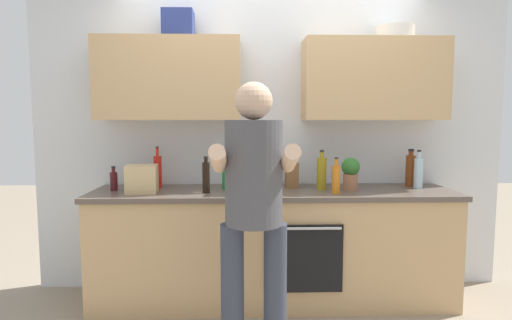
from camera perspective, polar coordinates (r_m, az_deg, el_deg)
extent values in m
plane|color=gray|center=(3.60, 2.28, -18.38)|extent=(12.00, 12.00, 0.00)
cube|color=silver|center=(3.65, 1.97, 2.29)|extent=(4.00, 0.06, 2.50)
cube|color=tan|center=(3.51, -11.66, 10.61)|extent=(1.14, 0.32, 0.65)
cube|color=tan|center=(3.62, 15.62, 10.37)|extent=(1.14, 0.32, 0.65)
cylinder|color=silver|center=(3.72, 18.24, 16.00)|extent=(0.30, 0.30, 0.10)
cube|color=navy|center=(3.56, -10.41, 17.57)|extent=(0.24, 0.20, 0.21)
cube|color=tan|center=(3.44, 2.31, -11.83)|extent=(2.80, 0.60, 0.86)
cube|color=brown|center=(3.34, 2.34, -4.44)|extent=(2.84, 0.64, 0.04)
cube|color=black|center=(3.16, 6.54, -13.09)|extent=(0.56, 0.02, 0.50)
cylinder|color=silver|center=(3.08, 6.65, -9.16)|extent=(0.52, 0.02, 0.02)
cylinder|color=#383D4C|center=(2.68, -3.21, -17.34)|extent=(0.14, 0.14, 0.84)
cylinder|color=#383D4C|center=(2.68, 2.61, -17.28)|extent=(0.14, 0.14, 0.84)
cylinder|color=#4C4C51|center=(2.49, -0.31, -1.71)|extent=(0.34, 0.34, 0.62)
sphere|color=#D8AD8C|center=(2.47, -0.31, 7.98)|extent=(0.22, 0.22, 0.22)
cylinder|color=#D8AD8C|center=(2.36, -5.10, 0.14)|extent=(0.09, 0.31, 0.19)
cylinder|color=#D8AD8C|center=(2.37, 4.60, 0.16)|extent=(0.09, 0.31, 0.19)
cylinder|color=red|center=(3.53, -13.10, -1.59)|extent=(0.06, 0.06, 0.26)
cylinder|color=red|center=(3.51, -13.16, 1.04)|extent=(0.02, 0.02, 0.07)
cylinder|color=black|center=(3.51, -13.18, 1.68)|extent=(0.03, 0.03, 0.01)
cylinder|color=#198C33|center=(3.37, -4.07, -2.10)|extent=(0.06, 0.06, 0.22)
cylinder|color=#198C33|center=(3.35, -4.08, 0.19)|extent=(0.03, 0.03, 0.05)
cylinder|color=black|center=(3.35, -4.09, 0.73)|extent=(0.04, 0.04, 0.02)
cylinder|color=black|center=(3.22, -6.75, -2.38)|extent=(0.06, 0.06, 0.23)
cylinder|color=black|center=(3.21, -6.78, -0.04)|extent=(0.03, 0.03, 0.03)
cylinder|color=black|center=(3.20, -6.78, 0.37)|extent=(0.03, 0.03, 0.01)
cylinder|color=brown|center=(3.75, 20.10, -1.37)|extent=(0.08, 0.08, 0.26)
cylinder|color=brown|center=(3.73, 20.17, 0.85)|extent=(0.04, 0.04, 0.03)
cylinder|color=black|center=(3.73, 20.19, 1.25)|extent=(0.04, 0.04, 0.02)
cylinder|color=silver|center=(3.67, 21.03, -1.67)|extent=(0.07, 0.07, 0.24)
cylinder|color=silver|center=(3.65, 21.12, 0.63)|extent=(0.03, 0.03, 0.05)
cylinder|color=black|center=(3.65, 21.14, 1.16)|extent=(0.03, 0.03, 0.01)
cylinder|color=#471419|center=(3.49, -18.62, -2.76)|extent=(0.06, 0.06, 0.14)
cylinder|color=#471419|center=(3.48, -18.66, -1.32)|extent=(0.03, 0.03, 0.03)
cylinder|color=black|center=(3.48, -18.68, -0.93)|extent=(0.03, 0.03, 0.01)
cylinder|color=orange|center=(3.23, 10.73, -2.62)|extent=(0.06, 0.06, 0.21)
cylinder|color=orange|center=(3.22, 10.77, -0.31)|extent=(0.02, 0.02, 0.05)
cylinder|color=black|center=(3.21, 10.78, 0.26)|extent=(0.03, 0.03, 0.01)
cylinder|color=olive|center=(3.38, 8.83, -1.85)|extent=(0.07, 0.07, 0.25)
cylinder|color=olive|center=(3.37, 8.87, 0.69)|extent=(0.03, 0.03, 0.05)
cylinder|color=black|center=(3.36, 8.88, 1.21)|extent=(0.03, 0.03, 0.01)
cylinder|color=slate|center=(3.31, -2.65, -3.45)|extent=(0.09, 0.09, 0.08)
cylinder|color=white|center=(3.22, 1.94, -3.72)|extent=(0.07, 0.07, 0.08)
cube|color=brown|center=(3.46, 4.84, -2.01)|extent=(0.10, 0.14, 0.21)
cylinder|color=black|center=(3.43, 4.64, 0.17)|extent=(0.02, 0.02, 0.06)
cylinder|color=black|center=(3.47, 5.06, 0.23)|extent=(0.02, 0.02, 0.06)
cylinder|color=#9E6647|center=(3.41, 12.60, -2.92)|extent=(0.11, 0.11, 0.13)
sphere|color=#2D6B28|center=(3.39, 12.64, -0.89)|extent=(0.14, 0.14, 0.14)
cube|color=tan|center=(3.33, -15.14, -2.48)|extent=(0.25, 0.21, 0.21)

